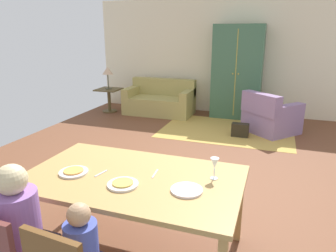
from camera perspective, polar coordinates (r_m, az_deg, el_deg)
ground_plane at (r=4.91m, az=2.98°, el=-6.47°), size 6.43×6.52×0.02m
back_wall at (r=7.76m, az=10.25°, el=12.34°), size 6.43×0.10×2.70m
dining_table at (r=2.72m, az=-6.47°, el=-10.29°), size 1.85×1.09×0.76m
plate_near_man at (r=2.85m, az=-16.94°, el=-8.11°), size 0.25×0.25×0.02m
pizza_near_man at (r=2.84m, az=-16.96°, el=-7.84°), size 0.17×0.17×0.01m
plate_near_child at (r=2.55m, az=-8.30°, el=-10.56°), size 0.25×0.25×0.02m
pizza_near_child at (r=2.54m, az=-8.31°, el=-10.26°), size 0.17×0.17×0.01m
plate_near_woman at (r=2.45m, az=3.44°, el=-11.65°), size 0.25×0.25×0.02m
wine_glass at (r=2.61m, az=8.55°, el=-6.92°), size 0.07×0.07×0.19m
fork at (r=2.78m, az=-12.18°, el=-8.49°), size 0.05×0.15×0.01m
knife at (r=2.72m, az=-2.39°, el=-8.72°), size 0.03×0.17×0.01m
person_man at (r=2.58m, az=-24.74°, el=-18.43°), size 0.30×0.40×1.11m
area_rug at (r=6.46m, az=10.71°, el=-0.77°), size 2.60×1.80×0.01m
couch at (r=7.63m, az=-1.50°, el=4.58°), size 1.62×0.86×0.82m
armchair at (r=6.47m, az=18.22°, el=1.59°), size 1.20×1.21×0.82m
armoire at (r=7.35m, az=12.59°, el=9.61°), size 1.10×0.59×2.10m
side_table at (r=7.92m, az=-10.78°, el=5.28°), size 0.56×0.56×0.58m
table_lamp at (r=7.82m, az=-11.03°, el=9.82°), size 0.26×0.26×0.54m
handbag at (r=6.11m, az=13.10°, el=-0.73°), size 0.32×0.16×0.26m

